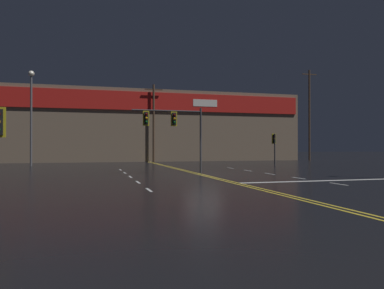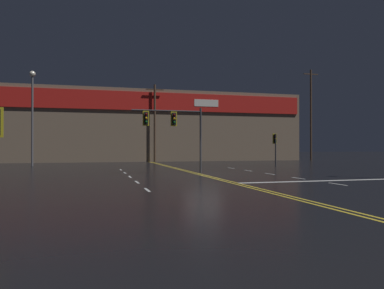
{
  "view_description": "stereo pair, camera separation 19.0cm",
  "coord_description": "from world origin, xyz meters",
  "views": [
    {
      "loc": [
        -7.19,
        -22.98,
        1.83
      ],
      "look_at": [
        0.0,
        2.81,
        2.0
      ],
      "focal_mm": 35.0,
      "sensor_mm": 36.0,
      "label": 1
    },
    {
      "loc": [
        -7.01,
        -23.03,
        1.83
      ],
      "look_at": [
        0.0,
        2.81,
        2.0
      ],
      "focal_mm": 35.0,
      "sensor_mm": 36.0,
      "label": 2
    }
  ],
  "objects": [
    {
      "name": "traffic_signal_median",
      "position": [
        -1.7,
        1.89,
        3.44
      ],
      "size": [
        4.85,
        0.36,
        4.53
      ],
      "color": "#38383D",
      "rests_on": "ground"
    },
    {
      "name": "building_backdrop",
      "position": [
        0.0,
        27.67,
        4.52
      ],
      "size": [
        41.37,
        10.23,
        9.01
      ],
      "color": "#7A6651",
      "rests_on": "ground"
    },
    {
      "name": "traffic_signal_corner_northeast",
      "position": [
        10.3,
        9.91,
        2.29
      ],
      "size": [
        0.42,
        0.36,
        3.13
      ],
      "color": "#38383D",
      "rests_on": "ground"
    },
    {
      "name": "ground_plane",
      "position": [
        0.0,
        0.0,
        0.0
      ],
      "size": [
        200.0,
        200.0,
        0.0
      ],
      "primitive_type": "plane",
      "color": "black"
    },
    {
      "name": "road_markings",
      "position": [
        0.86,
        -1.0,
        0.0
      ],
      "size": [
        13.94,
        60.0,
        0.01
      ],
      "color": "gold",
      "rests_on": "ground"
    },
    {
      "name": "utility_pole_row",
      "position": [
        2.49,
        22.11,
        5.47
      ],
      "size": [
        45.97,
        0.26,
        12.41
      ],
      "color": "#4C3828",
      "rests_on": "ground"
    },
    {
      "name": "streetlight_median_approach",
      "position": [
        -12.38,
        15.21,
        5.82
      ],
      "size": [
        0.56,
        0.56,
        9.06
      ],
      "color": "#59595E",
      "rests_on": "ground"
    }
  ]
}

